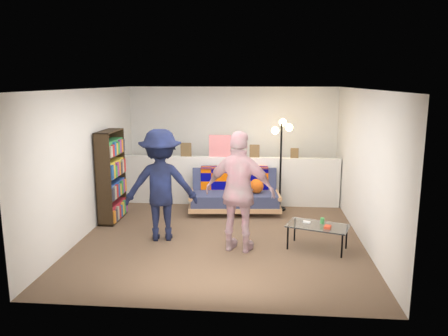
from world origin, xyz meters
name	(u,v)px	position (x,y,z in m)	size (l,w,h in m)	color
ground	(222,234)	(0.00, 0.00, 0.00)	(5.00, 5.00, 0.00)	brown
room_shell	(224,132)	(0.00, 0.47, 1.67)	(4.60, 5.05, 2.45)	silver
half_wall_ledge	(230,181)	(0.00, 1.80, 0.50)	(4.45, 0.15, 1.00)	silver
ledge_decor	(219,148)	(-0.23, 1.78, 1.18)	(2.97, 0.02, 0.45)	brown
futon_sofa	(235,194)	(0.15, 1.28, 0.35)	(1.81, 0.98, 0.75)	tan
bookshelf	(111,179)	(-2.08, 0.60, 0.77)	(0.28, 0.83, 1.65)	black
coffee_table	(318,227)	(1.51, -0.53, 0.35)	(1.01, 0.77, 0.47)	black
floor_lamp	(282,146)	(1.03, 1.54, 1.28)	(0.40, 0.32, 1.80)	black
person_left	(161,185)	(-0.95, -0.29, 0.89)	(1.16, 0.66, 1.79)	black
person_right	(240,192)	(0.33, -0.68, 0.91)	(1.07, 0.44, 1.82)	pink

